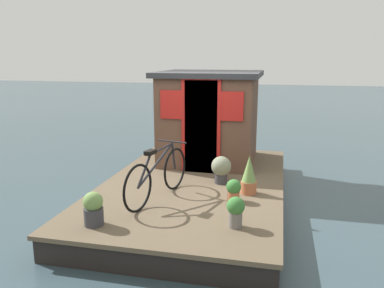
{
  "coord_description": "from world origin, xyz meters",
  "views": [
    {
      "loc": [
        -6.29,
        -1.4,
        2.5
      ],
      "look_at": [
        -0.2,
        0.0,
        1.09
      ],
      "focal_mm": 36.37,
      "sensor_mm": 36.0,
      "label": 1
    }
  ],
  "objects_px": {
    "potted_plant_lavender": "(236,210)",
    "potted_plant_rosemary": "(221,168)",
    "houseboat_cabin": "(210,116)",
    "potted_plant_basil": "(234,189)",
    "potted_plant_succulent": "(93,209)",
    "potted_plant_geranium": "(249,176)",
    "bicycle": "(158,175)"
  },
  "relations": [
    {
      "from": "potted_plant_basil",
      "to": "potted_plant_succulent",
      "type": "distance_m",
      "value": 2.06
    },
    {
      "from": "bicycle",
      "to": "potted_plant_succulent",
      "type": "distance_m",
      "value": 1.19
    },
    {
      "from": "potted_plant_lavender",
      "to": "potted_plant_succulent",
      "type": "xyz_separation_m",
      "value": [
        -0.34,
        1.77,
        -0.0
      ]
    },
    {
      "from": "bicycle",
      "to": "potted_plant_rosemary",
      "type": "xyz_separation_m",
      "value": [
        0.98,
        -0.81,
        -0.12
      ]
    },
    {
      "from": "potted_plant_succulent",
      "to": "potted_plant_geranium",
      "type": "bearing_deg",
      "value": -48.3
    },
    {
      "from": "bicycle",
      "to": "potted_plant_succulent",
      "type": "xyz_separation_m",
      "value": [
        -1.06,
        0.52,
        -0.16
      ]
    },
    {
      "from": "bicycle",
      "to": "potted_plant_geranium",
      "type": "xyz_separation_m",
      "value": [
        0.57,
        -1.31,
        -0.09
      ]
    },
    {
      "from": "potted_plant_lavender",
      "to": "houseboat_cabin",
      "type": "bearing_deg",
      "value": 16.21
    },
    {
      "from": "potted_plant_lavender",
      "to": "potted_plant_rosemary",
      "type": "xyz_separation_m",
      "value": [
        1.69,
        0.44,
        0.04
      ]
    },
    {
      "from": "potted_plant_geranium",
      "to": "potted_plant_lavender",
      "type": "bearing_deg",
      "value": 177.46
    },
    {
      "from": "potted_plant_lavender",
      "to": "potted_plant_succulent",
      "type": "height_order",
      "value": "potted_plant_succulent"
    },
    {
      "from": "potted_plant_basil",
      "to": "potted_plant_rosemary",
      "type": "bearing_deg",
      "value": 21.54
    },
    {
      "from": "bicycle",
      "to": "houseboat_cabin",
      "type": "bearing_deg",
      "value": -8.08
    },
    {
      "from": "houseboat_cabin",
      "to": "potted_plant_basil",
      "type": "height_order",
      "value": "houseboat_cabin"
    },
    {
      "from": "houseboat_cabin",
      "to": "potted_plant_rosemary",
      "type": "relative_size",
      "value": 4.27
    },
    {
      "from": "houseboat_cabin",
      "to": "potted_plant_lavender",
      "type": "distance_m",
      "value": 3.33
    },
    {
      "from": "houseboat_cabin",
      "to": "potted_plant_geranium",
      "type": "distance_m",
      "value": 2.17
    },
    {
      "from": "bicycle",
      "to": "potted_plant_rosemary",
      "type": "bearing_deg",
      "value": -39.64
    },
    {
      "from": "houseboat_cabin",
      "to": "potted_plant_lavender",
      "type": "relative_size",
      "value": 5.01
    },
    {
      "from": "potted_plant_geranium",
      "to": "potted_plant_rosemary",
      "type": "bearing_deg",
      "value": 50.77
    },
    {
      "from": "potted_plant_basil",
      "to": "potted_plant_geranium",
      "type": "distance_m",
      "value": 0.43
    },
    {
      "from": "bicycle",
      "to": "potted_plant_basil",
      "type": "xyz_separation_m",
      "value": [
        0.2,
        -1.12,
        -0.2
      ]
    },
    {
      "from": "bicycle",
      "to": "potted_plant_lavender",
      "type": "height_order",
      "value": "bicycle"
    },
    {
      "from": "potted_plant_rosemary",
      "to": "bicycle",
      "type": "bearing_deg",
      "value": 140.36
    },
    {
      "from": "potted_plant_succulent",
      "to": "potted_plant_rosemary",
      "type": "bearing_deg",
      "value": -33.12
    },
    {
      "from": "potted_plant_geranium",
      "to": "potted_plant_succulent",
      "type": "distance_m",
      "value": 2.45
    },
    {
      "from": "potted_plant_rosemary",
      "to": "potted_plant_lavender",
      "type": "bearing_deg",
      "value": -165.34
    },
    {
      "from": "houseboat_cabin",
      "to": "potted_plant_lavender",
      "type": "xyz_separation_m",
      "value": [
        -3.12,
        -0.91,
        -0.7
      ]
    },
    {
      "from": "bicycle",
      "to": "potted_plant_basil",
      "type": "distance_m",
      "value": 1.15
    },
    {
      "from": "potted_plant_basil",
      "to": "potted_plant_succulent",
      "type": "bearing_deg",
      "value": 127.5
    },
    {
      "from": "potted_plant_basil",
      "to": "potted_plant_geranium",
      "type": "relative_size",
      "value": 0.54
    },
    {
      "from": "potted_plant_basil",
      "to": "potted_plant_lavender",
      "type": "relative_size",
      "value": 0.83
    }
  ]
}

